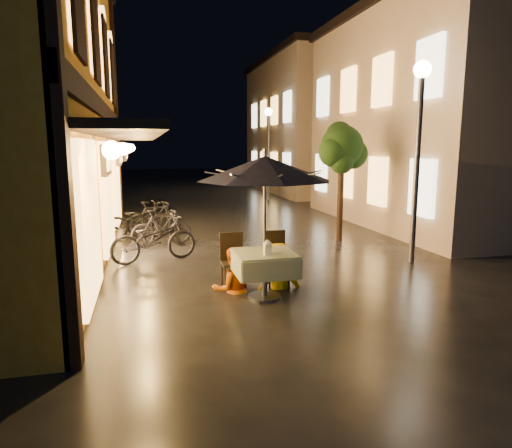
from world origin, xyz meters
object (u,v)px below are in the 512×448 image
object	(u,v)px
streetlamp_near	(419,126)
table_lantern	(268,246)
patio_umbrella	(265,169)
person_yellow	(279,245)
cafe_table	(265,263)
bicycle_0	(154,239)
person_orange	(232,249)

from	to	relation	value
streetlamp_near	table_lantern	world-z (taller)	streetlamp_near
patio_umbrella	person_yellow	world-z (taller)	patio_umbrella
cafe_table	bicycle_0	xyz separation A→B (m)	(-1.73, 2.91, -0.08)
patio_umbrella	person_orange	bearing A→B (deg)	130.92
person_orange	bicycle_0	distance (m)	2.73
table_lantern	patio_umbrella	bearing A→B (deg)	90.00
streetlamp_near	patio_umbrella	world-z (taller)	streetlamp_near
streetlamp_near	bicycle_0	bearing A→B (deg)	166.10
person_yellow	person_orange	bearing A→B (deg)	0.03
patio_umbrella	cafe_table	bearing A→B (deg)	180.00
person_orange	cafe_table	bearing A→B (deg)	126.16
streetlamp_near	bicycle_0	size ratio (longest dim) A/B	2.21
streetlamp_near	table_lantern	size ratio (longest dim) A/B	16.92
streetlamp_near	person_orange	bearing A→B (deg)	-166.03
table_lantern	person_orange	bearing A→B (deg)	122.63
cafe_table	bicycle_0	distance (m)	3.39
person_orange	patio_umbrella	bearing A→B (deg)	126.16
cafe_table	streetlamp_near	bearing A→B (deg)	22.61
table_lantern	bicycle_0	bearing A→B (deg)	119.27
streetlamp_near	bicycle_0	distance (m)	6.13
bicycle_0	patio_umbrella	bearing A→B (deg)	-166.27
cafe_table	patio_umbrella	world-z (taller)	patio_umbrella
table_lantern	person_yellow	size ratio (longest dim) A/B	0.16
streetlamp_near	table_lantern	distance (m)	4.58
table_lantern	person_orange	distance (m)	0.85
streetlamp_near	person_yellow	size ratio (longest dim) A/B	2.71
streetlamp_near	bicycle_0	world-z (taller)	streetlamp_near
cafe_table	bicycle_0	bearing A→B (deg)	120.78
streetlamp_near	cafe_table	xyz separation A→B (m)	(-3.73, -1.56, -2.33)
person_yellow	cafe_table	bearing A→B (deg)	52.48
streetlamp_near	patio_umbrella	bearing A→B (deg)	-157.39
streetlamp_near	table_lantern	xyz separation A→B (m)	(-3.73, -1.74, -2.00)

